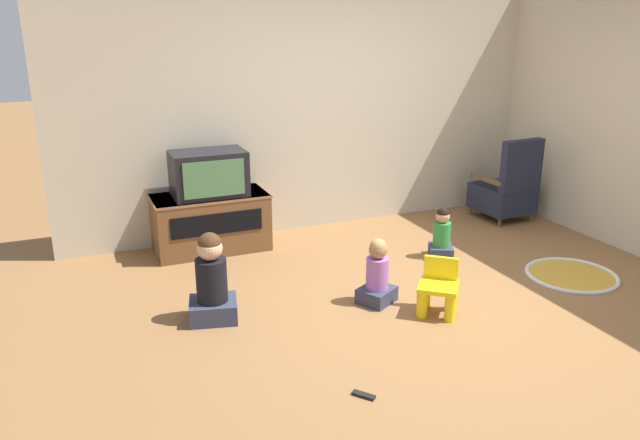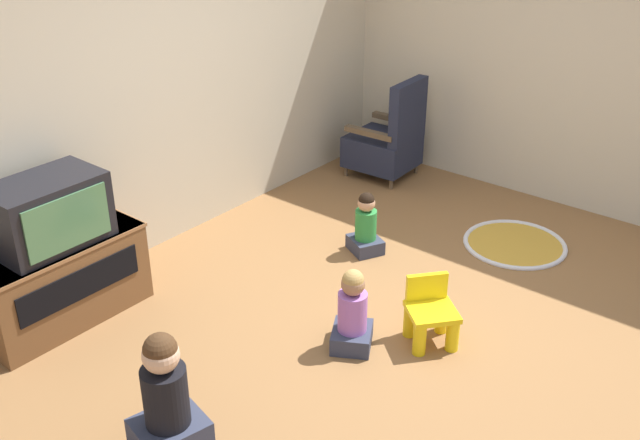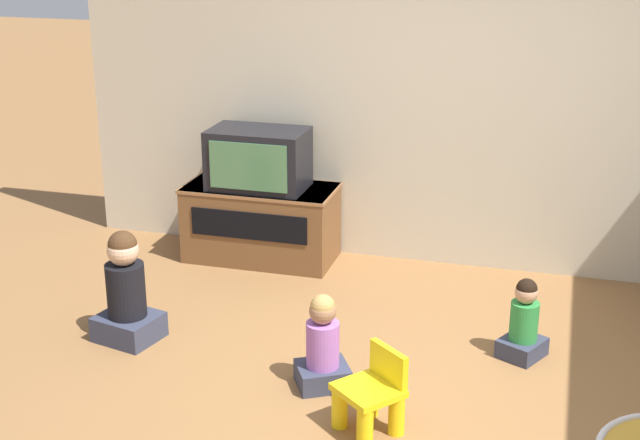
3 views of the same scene
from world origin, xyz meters
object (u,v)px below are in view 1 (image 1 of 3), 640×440
(tv_cabinet, at_px, (211,221))
(child_watching_left, at_px, (377,275))
(child_watching_center, at_px, (212,283))
(child_watching_right, at_px, (442,236))
(television, at_px, (209,174))
(black_armchair, at_px, (506,190))
(remote_control, at_px, (364,395))
(yellow_kid_chair, at_px, (438,291))

(tv_cabinet, distance_m, child_watching_left, 1.99)
(child_watching_left, bearing_deg, tv_cabinet, 89.67)
(child_watching_center, bearing_deg, child_watching_left, 3.71)
(tv_cabinet, relative_size, child_watching_right, 2.26)
(child_watching_left, bearing_deg, child_watching_right, 2.23)
(television, xyz_separation_m, child_watching_right, (2.04, -1.04, -0.58))
(tv_cabinet, relative_size, black_armchair, 1.17)
(television, xyz_separation_m, child_watching_left, (0.98, -1.70, -0.56))
(tv_cabinet, bearing_deg, remote_control, -84.74)
(tv_cabinet, distance_m, black_armchair, 3.39)
(television, distance_m, yellow_kid_chair, 2.53)
(yellow_kid_chair, relative_size, child_watching_left, 0.78)
(child_watching_center, bearing_deg, black_armchair, 30.49)
(television, distance_m, remote_control, 2.99)
(child_watching_right, relative_size, remote_control, 3.49)
(black_armchair, bearing_deg, tv_cabinet, -8.79)
(television, distance_m, child_watching_left, 2.04)
(tv_cabinet, relative_size, remote_control, 7.89)
(child_watching_center, bearing_deg, child_watching_right, 23.72)
(television, height_order, yellow_kid_chair, television)
(child_watching_left, xyz_separation_m, remote_control, (-0.71, -1.18, -0.23))
(tv_cabinet, distance_m, yellow_kid_chair, 2.48)
(tv_cabinet, xyz_separation_m, yellow_kid_chair, (1.34, -2.09, -0.12))
(child_watching_left, relative_size, child_watching_right, 1.11)
(black_armchair, distance_m, yellow_kid_chair, 2.68)
(remote_control, bearing_deg, yellow_kid_chair, -91.29)
(tv_cabinet, distance_m, remote_control, 2.93)
(child_watching_center, relative_size, child_watching_right, 1.42)
(tv_cabinet, bearing_deg, child_watching_right, -27.60)
(tv_cabinet, bearing_deg, black_armchair, -5.96)
(tv_cabinet, bearing_deg, child_watching_center, -103.08)
(child_watching_center, bearing_deg, yellow_kid_chair, -5.78)
(yellow_kid_chair, distance_m, remote_control, 1.36)
(television, bearing_deg, child_watching_center, -103.32)
(remote_control, bearing_deg, child_watching_right, -82.58)
(child_watching_left, height_order, child_watching_center, child_watching_center)
(black_armchair, bearing_deg, child_watching_right, 25.29)
(yellow_kid_chair, height_order, child_watching_right, child_watching_right)
(yellow_kid_chair, distance_m, child_watching_left, 0.51)
(child_watching_center, relative_size, remote_control, 4.97)
(television, bearing_deg, tv_cabinet, 90.00)
(tv_cabinet, distance_m, television, 0.50)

